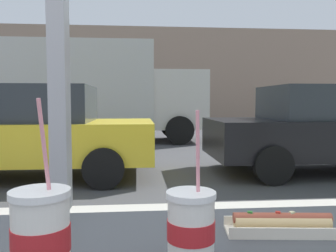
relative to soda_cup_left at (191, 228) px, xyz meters
The scene contains 8 objects.
ground_plane 8.40m from the soda_cup_left, 92.28° to the left, with size 60.00×60.00×0.00m, color #424244.
building_facade_far 21.48m from the soda_cup_left, 90.89° to the left, with size 28.00×1.20×5.92m, color gray.
soda_cup_left is the anchor object (origin of this frame).
soda_cup_right 0.27m from the soda_cup_left, 169.70° to the right, with size 0.10×0.10×0.33m.
hotdog_tray_far 0.30m from the soda_cup_left, 32.07° to the left, with size 0.28×0.12×0.05m.
parked_car_yellow 5.93m from the soda_cup_left, 108.90° to the left, with size 4.13×2.08×1.62m.
parked_car_black 6.56m from the soda_cup_left, 58.73° to the left, with size 4.22×2.03×1.63m.
box_truck 11.21m from the soda_cup_left, 97.40° to the left, with size 6.80×2.44×3.25m.
Camera 1 is at (0.23, -0.98, 1.33)m, focal length 37.15 mm.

